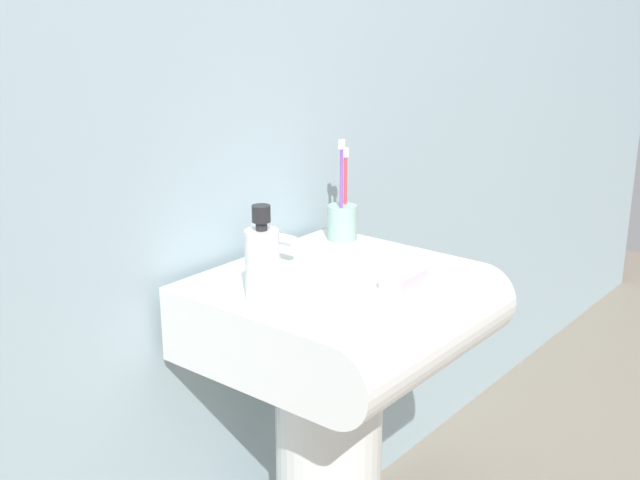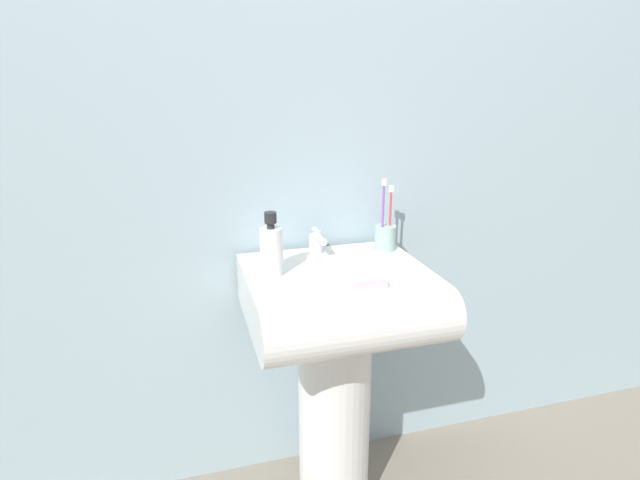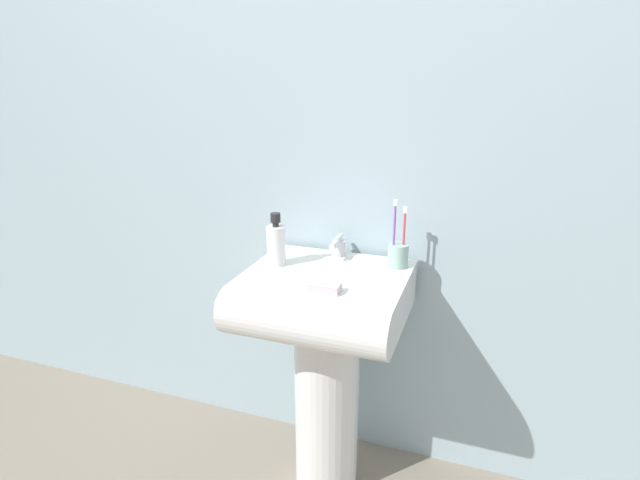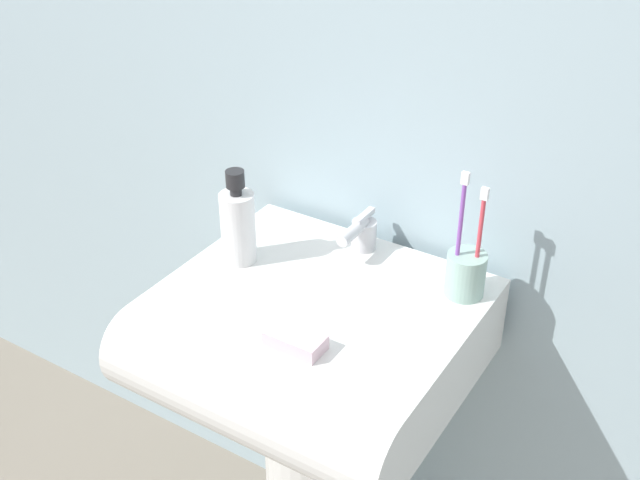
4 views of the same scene
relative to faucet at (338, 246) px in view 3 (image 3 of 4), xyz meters
The scene contains 8 objects.
ground_plane 0.84m from the faucet, 85.57° to the right, with size 6.00×6.00×0.00m, color gray.
wall_back 0.38m from the faucet, 83.31° to the left, with size 5.00×0.05×2.40m, color #9EB7C1.
sink_pedestal 0.53m from the faucet, 85.57° to the right, with size 0.22×0.22×0.65m, color white.
sink_basin 0.23m from the faucet, 86.73° to the right, with size 0.50×0.47×0.14m.
faucet is the anchor object (origin of this frame).
toothbrush_cup 0.21m from the faucet, ahead, with size 0.06×0.06×0.22m.
soap_bottle 0.22m from the faucet, 139.97° to the right, with size 0.06×0.06×0.17m.
bar_soap 0.29m from the faucet, 79.93° to the right, with size 0.09×0.05×0.02m, color silver.
Camera 3 is at (0.46, -1.37, 1.38)m, focal length 28.00 mm.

